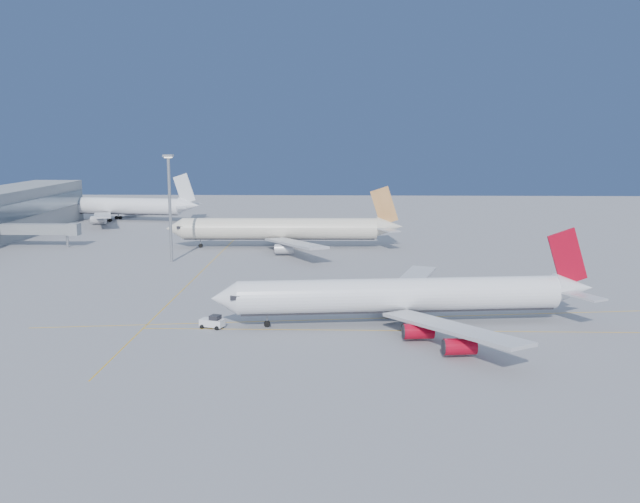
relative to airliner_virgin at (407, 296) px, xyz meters
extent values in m
plane|color=slate|center=(-4.69, 9.52, -4.95)|extent=(500.00, 500.00, 0.00)
cube|color=#3F4C59|center=(-110.49, 94.52, 4.05)|extent=(0.40, 107.80, 5.00)
cube|color=gray|center=(-99.69, 81.52, 0.25)|extent=(22.00, 3.00, 3.00)
cylinder|color=gray|center=(-90.69, 81.52, -2.35)|extent=(0.70, 0.70, 5.20)
cube|color=gray|center=(-88.69, 81.52, 0.25)|extent=(3.20, 3.60, 3.40)
cube|color=#E0A20C|center=(0.31, -4.48, -4.94)|extent=(90.00, 0.18, 0.02)
cube|color=#E0A20C|center=(-4.69, 3.52, -4.94)|extent=(118.86, 16.88, 0.02)
cube|color=#E0A20C|center=(-44.69, 39.52, -4.94)|extent=(0.18, 140.00, 0.02)
cylinder|color=white|center=(-1.44, -0.17, 0.17)|extent=(55.43, 12.26, 5.71)
cone|color=white|center=(-30.97, -3.73, 0.17)|extent=(5.08, 6.20, 5.71)
cone|color=white|center=(29.35, 3.53, 0.76)|extent=(7.49, 6.21, 5.43)
cube|color=black|center=(-29.11, -3.50, 0.76)|extent=(2.21, 5.58, 0.69)
cube|color=#B7B7BC|center=(5.43, -15.45, -1.41)|extent=(19.76, 26.74, 0.54)
cube|color=#B7B7BC|center=(1.61, 16.30, -1.41)|extent=(14.15, 28.64, 0.54)
cube|color=#A2061B|center=(27.89, 3.36, 6.27)|extent=(7.57, 1.34, 10.42)
cylinder|color=gray|center=(-23.89, -2.88, -3.28)|extent=(0.24, 0.24, 2.26)
cylinder|color=black|center=(-23.89, -2.88, -4.41)|extent=(1.16, 0.81, 1.08)
cylinder|color=gray|center=(0.02, -4.06, -3.28)|extent=(0.32, 0.32, 2.26)
cylinder|color=black|center=(0.02, -4.06, -4.41)|extent=(1.18, 1.01, 1.08)
cylinder|color=gray|center=(-0.95, 3.95, -3.28)|extent=(0.32, 0.32, 2.26)
cylinder|color=black|center=(-0.95, 3.95, -4.41)|extent=(1.18, 1.01, 1.08)
cylinder|color=#A2061B|center=(0.86, -10.83, -3.25)|extent=(4.99, 3.01, 2.46)
cylinder|color=#A2061B|center=(6.03, -18.83, -3.25)|extent=(4.99, 3.01, 2.46)
cylinder|color=#A2061B|center=(-1.74, 10.72, -3.25)|extent=(4.99, 3.01, 2.46)
cylinder|color=#A2061B|center=(1.39, 19.73, -3.25)|extent=(4.99, 3.01, 2.46)
cylinder|color=beige|center=(-29.22, 82.40, 0.55)|extent=(55.76, 7.56, 6.10)
cone|color=beige|center=(-59.38, 81.60, 0.55)|extent=(4.97, 6.22, 6.10)
cone|color=beige|center=(2.32, 83.23, 1.19)|extent=(7.64, 5.99, 5.79)
cube|color=black|center=(-57.34, 81.66, 1.19)|extent=(1.86, 5.83, 0.75)
cube|color=#B7B7BC|center=(-23.62, 65.74, -1.12)|extent=(18.72, 29.10, 0.59)
cube|color=#B7B7BC|center=(-24.51, 99.33, -1.12)|extent=(17.43, 29.54, 0.59)
cube|color=tan|center=(0.71, 83.19, 7.16)|extent=(8.24, 0.70, 11.32)
cylinder|color=gray|center=(-52.02, 81.80, -3.14)|extent=(0.26, 0.26, 2.46)
cylinder|color=black|center=(-52.02, 81.80, -4.37)|extent=(1.20, 0.78, 1.18)
cylinder|color=gray|center=(-28.04, 78.10, -3.14)|extent=(0.34, 0.34, 2.46)
cylinder|color=black|center=(-28.04, 78.10, -4.37)|extent=(1.20, 0.99, 1.18)
cylinder|color=gray|center=(-28.27, 86.76, -3.14)|extent=(0.34, 0.34, 2.46)
cylinder|color=black|center=(-28.27, 86.76, -4.37)|extent=(1.20, 0.99, 1.18)
cylinder|color=#B7B7BC|center=(-26.76, 68.65, -3.13)|extent=(5.20, 2.81, 2.67)
cylinder|color=#B7B7BC|center=(-27.49, 96.26, -3.13)|extent=(5.20, 2.81, 2.67)
cylinder|color=white|center=(-98.99, 145.71, 0.64)|extent=(55.19, 13.35, 6.14)
cone|color=white|center=(-128.57, 149.66, 0.64)|extent=(5.71, 6.74, 6.14)
cone|color=white|center=(-68.00, 141.57, 1.30)|extent=(8.39, 6.80, 5.84)
cube|color=black|center=(-126.50, 149.39, 1.30)|extent=(2.51, 6.02, 0.77)
cube|color=#B7B7BC|center=(-96.21, 128.54, -1.05)|extent=(14.71, 29.89, 0.60)
cube|color=#B7B7BC|center=(-91.80, 161.56, -1.05)|extent=(21.10, 27.80, 0.60)
cube|color=silver|center=(-69.63, 141.79, 7.39)|extent=(8.43, 1.61, 11.61)
cylinder|color=gray|center=(-121.28, 148.69, -3.09)|extent=(0.26, 0.26, 2.52)
cylinder|color=black|center=(-121.28, 148.69, -4.35)|extent=(1.30, 0.92, 1.21)
cylinder|color=gray|center=(-98.48, 141.22, -3.09)|extent=(0.35, 0.35, 2.52)
cylinder|color=black|center=(-98.48, 141.22, -4.35)|extent=(1.33, 1.14, 1.21)
cylinder|color=gray|center=(-97.32, 149.92, -3.09)|extent=(0.35, 0.35, 2.52)
cylinder|color=black|center=(-97.32, 149.92, -4.35)|extent=(1.33, 1.14, 1.21)
cylinder|color=#B7B7BC|center=(-98.88, 131.88, -3.11)|extent=(5.58, 3.42, 2.74)
cylinder|color=#B7B7BC|center=(-95.25, 159.03, -3.11)|extent=(5.58, 3.42, 2.74)
cube|color=white|center=(-33.10, -3.75, -4.06)|extent=(4.40, 3.10, 1.20)
cube|color=black|center=(-32.53, -3.93, -3.16)|extent=(2.03, 2.10, 0.90)
cylinder|color=black|center=(-34.75, -4.34, -4.61)|extent=(0.77, 0.54, 0.70)
cylinder|color=black|center=(-34.12, -2.34, -4.61)|extent=(0.77, 0.54, 0.70)
cylinder|color=black|center=(-32.08, -5.17, -4.61)|extent=(0.77, 0.54, 0.70)
cylinder|color=black|center=(-31.46, -3.17, -4.61)|extent=(0.77, 0.54, 0.70)
cylinder|color=gray|center=(-54.84, 58.48, 8.43)|extent=(0.75, 0.75, 26.77)
cube|color=gray|center=(-54.84, 58.48, 22.03)|extent=(2.36, 2.36, 0.54)
cube|color=white|center=(-54.84, 58.48, 21.60)|extent=(1.71, 1.71, 0.27)
camera|label=1|loc=(-11.23, -119.65, 27.40)|focal=40.00mm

